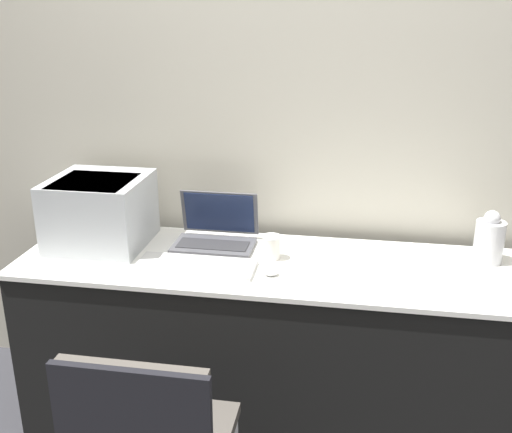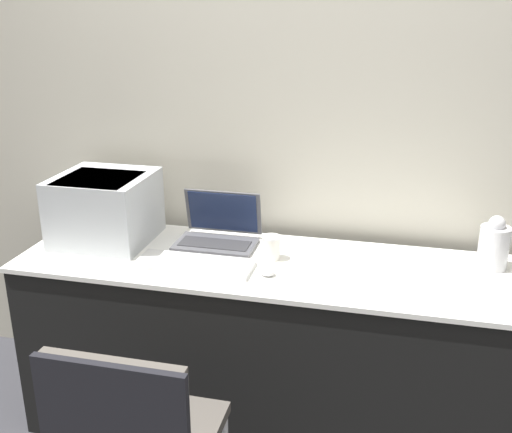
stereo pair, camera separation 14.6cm
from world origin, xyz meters
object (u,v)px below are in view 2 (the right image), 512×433
at_px(laptop_left, 218,232).
at_px(metal_pitcher, 494,245).
at_px(mouse, 267,272).
at_px(external_keyboard, 194,264).
at_px(coffee_cup, 272,247).
at_px(printer, 105,206).

bearing_deg(laptop_left, metal_pitcher, 0.26).
bearing_deg(mouse, metal_pitcher, 18.26).
distance_m(external_keyboard, coffee_cup, 0.32).
relative_size(external_keyboard, metal_pitcher, 2.15).
height_order(external_keyboard, mouse, mouse).
height_order(mouse, metal_pitcher, metal_pitcher).
bearing_deg(coffee_cup, mouse, -83.58).
bearing_deg(laptop_left, external_keyboard, -94.42).
relative_size(laptop_left, mouse, 5.96).
relative_size(mouse, metal_pitcher, 0.26).
distance_m(external_keyboard, mouse, 0.30).
xyz_separation_m(laptop_left, coffee_cup, (0.26, -0.11, 0.00)).
bearing_deg(metal_pitcher, laptop_left, -179.74).
height_order(printer, mouse, printer).
xyz_separation_m(laptop_left, metal_pitcher, (1.12, 0.01, 0.05)).
height_order(laptop_left, metal_pitcher, same).
bearing_deg(mouse, external_keyboard, 177.63).
xyz_separation_m(printer, external_keyboard, (0.47, -0.18, -0.15)).
height_order(printer, coffee_cup, printer).
bearing_deg(mouse, laptop_left, 135.49).
relative_size(external_keyboard, mouse, 8.14).
bearing_deg(coffee_cup, metal_pitcher, 7.72).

